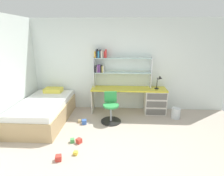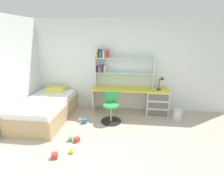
% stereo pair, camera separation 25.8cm
% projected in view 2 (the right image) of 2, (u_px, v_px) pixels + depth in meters
% --- Properties ---
extents(ground_plane, '(6.12, 6.00, 0.02)m').
position_uv_depth(ground_plane, '(114.00, 164.00, 3.15)').
color(ground_plane, '#B2A393').
extents(room_shell, '(6.12, 6.00, 2.63)m').
position_uv_depth(room_shell, '(65.00, 74.00, 4.13)').
color(room_shell, silver).
rests_on(room_shell, ground_plane).
extents(desk, '(2.12, 0.50, 0.72)m').
position_uv_depth(desk, '(150.00, 100.00, 5.06)').
color(desk, gold).
rests_on(desk, ground_plane).
extents(bookshelf_hutch, '(1.64, 0.22, 1.08)m').
position_uv_depth(bookshelf_hutch, '(115.00, 65.00, 5.02)').
color(bookshelf_hutch, silver).
rests_on(bookshelf_hutch, desk).
extents(desk_lamp, '(0.20, 0.17, 0.38)m').
position_uv_depth(desk_lamp, '(162.00, 81.00, 4.83)').
color(desk_lamp, black).
rests_on(desk_lamp, desk).
extents(swivel_chair, '(0.52, 0.52, 0.77)m').
position_uv_depth(swivel_chair, '(111.00, 111.00, 4.60)').
color(swivel_chair, black).
rests_on(swivel_chair, ground_plane).
extents(bed_platform, '(1.13, 1.96, 0.69)m').
position_uv_depth(bed_platform, '(46.00, 109.00, 4.72)').
color(bed_platform, tan).
rests_on(bed_platform, ground_plane).
extents(waste_bin, '(0.23, 0.23, 0.29)m').
position_uv_depth(waste_bin, '(178.00, 115.00, 4.72)').
color(waste_bin, silver).
rests_on(waste_bin, ground_plane).
extents(toy_block_yellow_0, '(0.08, 0.08, 0.07)m').
position_uv_depth(toy_block_yellow_0, '(72.00, 151.00, 3.41)').
color(toy_block_yellow_0, gold).
rests_on(toy_block_yellow_0, ground_plane).
extents(toy_block_blue_1, '(0.13, 0.13, 0.11)m').
position_uv_depth(toy_block_blue_1, '(84.00, 121.00, 4.57)').
color(toy_block_blue_1, '#3860B7').
rests_on(toy_block_blue_1, ground_plane).
extents(toy_block_natural_2, '(0.08, 0.08, 0.08)m').
position_uv_depth(toy_block_natural_2, '(80.00, 120.00, 4.66)').
color(toy_block_natural_2, tan).
rests_on(toy_block_natural_2, ground_plane).
extents(toy_block_green_3, '(0.10, 0.10, 0.08)m').
position_uv_depth(toy_block_green_3, '(70.00, 139.00, 3.81)').
color(toy_block_green_3, '#479E51').
rests_on(toy_block_green_3, ground_plane).
extents(toy_block_red_4, '(0.14, 0.14, 0.10)m').
position_uv_depth(toy_block_red_4, '(77.00, 140.00, 3.78)').
color(toy_block_red_4, red).
rests_on(toy_block_red_4, ground_plane).
extents(toy_block_red_5, '(0.12, 0.12, 0.10)m').
position_uv_depth(toy_block_red_5, '(55.00, 156.00, 3.27)').
color(toy_block_red_5, red).
rests_on(toy_block_red_5, ground_plane).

